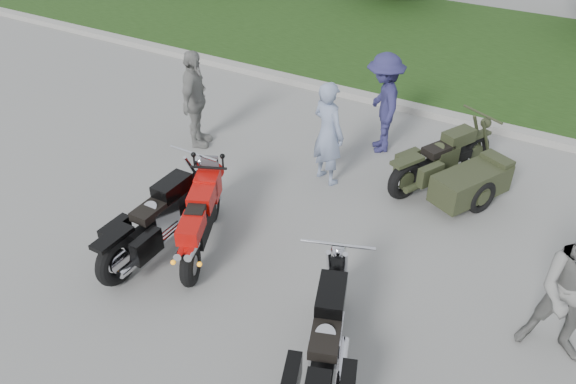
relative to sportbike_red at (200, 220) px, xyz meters
The scene contains 10 objects.
ground 0.88m from the sportbike_red, ahead, with size 80.00×80.00×0.00m, color gray.
curb 6.03m from the sportbike_red, 83.58° to the left, with size 60.00×0.30×0.15m, color #A3A099.
grass_strip 10.16m from the sportbike_red, 86.20° to the left, with size 60.00×8.00×0.14m, color #2D531C.
sportbike_red is the anchor object (origin of this frame).
cruiser_left 0.65m from the sportbike_red, 152.95° to the right, with size 0.42×2.52×0.97m.
cruiser_right 2.81m from the sportbike_red, 23.10° to the right, with size 1.08×2.48×0.99m.
cruiser_sidecar 4.30m from the sportbike_red, 49.69° to the left, with size 1.77×2.24×0.92m.
person_stripe 2.75m from the sportbike_red, 75.31° to the left, with size 0.67×0.44×1.84m, color #8797B8.
person_denim 4.27m from the sportbike_red, 75.43° to the left, with size 1.23×0.70×1.90m, color navy.
person_back 3.25m from the sportbike_red, 128.82° to the left, with size 1.10×0.46×1.88m, color gray.
Camera 1 is at (3.63, -4.85, 5.44)m, focal length 35.00 mm.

